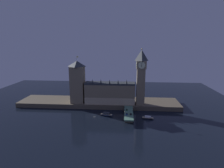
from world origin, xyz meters
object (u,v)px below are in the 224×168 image
(victoria_tower, at_px, (78,82))
(street_lamp_mid, at_px, (133,109))
(car_northbound_lead, at_px, (127,110))
(car_northbound_trail, at_px, (127,114))
(street_lamp_near, at_px, (124,113))
(boat_upstream, at_px, (106,115))
(boat_downstream, at_px, (148,118))
(pedestrian_mid_walk, at_px, (133,111))
(car_southbound_lead, at_px, (131,114))
(street_lamp_far, at_px, (125,105))
(clock_tower, at_px, (141,76))

(victoria_tower, bearing_deg, street_lamp_mid, -25.67)
(car_northbound_lead, xyz_separation_m, car_northbound_trail, (-0.00, -13.76, -0.05))
(car_northbound_trail, xyz_separation_m, street_lamp_near, (-2.65, -6.96, 3.49))
(boat_upstream, height_order, boat_downstream, boat_upstream)
(victoria_tower, bearing_deg, boat_downstream, -22.82)
(victoria_tower, relative_size, pedestrian_mid_walk, 36.39)
(car_northbound_trail, distance_m, car_southbound_lead, 4.53)
(street_lamp_near, bearing_deg, car_southbound_lead, 46.38)
(car_northbound_lead, relative_size, boat_upstream, 0.26)
(street_lamp_far, bearing_deg, car_northbound_trail, -83.28)
(car_northbound_trail, xyz_separation_m, pedestrian_mid_walk, (6.75, 10.68, 0.23))
(clock_tower, height_order, street_lamp_mid, clock_tower)
(car_northbound_trail, height_order, boat_downstream, car_northbound_trail)
(car_northbound_lead, distance_m, boat_downstream, 26.26)
(victoria_tower, xyz_separation_m, street_lamp_near, (63.46, -49.93, -23.51))
(pedestrian_mid_walk, bearing_deg, street_lamp_mid, -82.18)
(car_southbound_lead, bearing_deg, pedestrian_mid_walk, 77.49)
(victoria_tower, relative_size, street_lamp_mid, 9.31)
(clock_tower, relative_size, street_lamp_far, 11.54)
(clock_tower, height_order, pedestrian_mid_walk, clock_tower)
(street_lamp_far, bearing_deg, victoria_tower, 162.10)
(boat_upstream, bearing_deg, car_southbound_lead, -18.24)
(car_southbound_lead, bearing_deg, boat_downstream, 12.95)
(clock_tower, bearing_deg, car_southbound_lead, -108.45)
(victoria_tower, height_order, car_southbound_lead, victoria_tower)
(street_lamp_near, xyz_separation_m, street_lamp_mid, (9.79, 14.72, 0.02))
(car_northbound_lead, height_order, car_northbound_trail, car_northbound_lead)
(pedestrian_mid_walk, distance_m, boat_downstream, 19.20)
(street_lamp_near, distance_m, street_lamp_far, 29.44)
(car_northbound_lead, bearing_deg, victoria_tower, 156.16)
(car_southbound_lead, distance_m, pedestrian_mid_walk, 10.39)
(pedestrian_mid_walk, bearing_deg, clock_tower, 69.53)
(victoria_tower, bearing_deg, car_southbound_lead, -31.01)
(victoria_tower, xyz_separation_m, car_northbound_lead, (66.11, -29.22, -26.95))
(street_lamp_far, bearing_deg, car_northbound_lead, -73.11)
(clock_tower, distance_m, boat_downstream, 55.38)
(clock_tower, xyz_separation_m, car_southbound_lead, (-12.97, -38.86, -37.12))
(car_northbound_trail, bearing_deg, car_southbound_lead, 6.84)
(car_northbound_lead, bearing_deg, pedestrian_mid_walk, -24.57)
(victoria_tower, height_order, boat_upstream, victoria_tower)
(street_lamp_mid, bearing_deg, car_northbound_trail, -132.63)
(boat_downstream, bearing_deg, car_southbound_lead, -167.05)
(victoria_tower, height_order, street_lamp_mid, victoria_tower)
(street_lamp_near, bearing_deg, victoria_tower, 141.80)
(street_lamp_far, relative_size, boat_downstream, 0.43)
(clock_tower, bearing_deg, car_northbound_lead, -124.26)
(car_northbound_lead, relative_size, street_lamp_near, 0.64)
(street_lamp_near, bearing_deg, boat_upstream, 141.64)
(street_lamp_mid, height_order, boat_downstream, street_lamp_mid)
(street_lamp_near, height_order, street_lamp_far, street_lamp_near)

